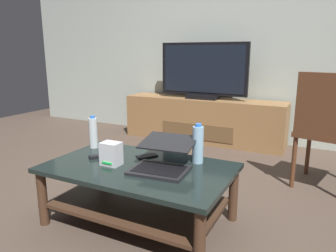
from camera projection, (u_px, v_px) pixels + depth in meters
The scene contains 12 objects.
ground_plane at pixel (144, 208), 2.26m from camera, with size 7.68×7.68×0.00m, color #4C3D33.
back_wall at pixel (235, 26), 3.85m from camera, with size 6.40×0.12×2.80m, color #A8B2A8.
coffee_table at pixel (139, 183), 2.02m from camera, with size 1.17×0.70×0.39m.
media_cabinet at pixel (203, 120), 3.94m from camera, with size 2.00×0.42×0.54m.
television at pixel (203, 72), 3.79m from camera, with size 1.09×0.20×0.67m.
dining_chair at pixel (327, 126), 2.46m from camera, with size 0.53×0.53×0.95m.
laptop at pixel (163, 158), 1.93m from camera, with size 0.37×0.44×0.17m.
router_box at pixel (111, 154), 1.99m from camera, with size 0.12×0.10×0.15m.
water_bottle_near at pixel (93, 133), 2.35m from camera, with size 0.06×0.06×0.25m.
water_bottle_far at pixel (198, 144), 2.02m from camera, with size 0.07×0.07×0.26m.
cell_phone at pixel (147, 156), 2.16m from camera, with size 0.07×0.14×0.01m, color black.
tv_remote at pixel (101, 156), 2.15m from camera, with size 0.04×0.16×0.02m, color black.
Camera 1 is at (1.09, -1.77, 1.09)m, focal length 33.70 mm.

